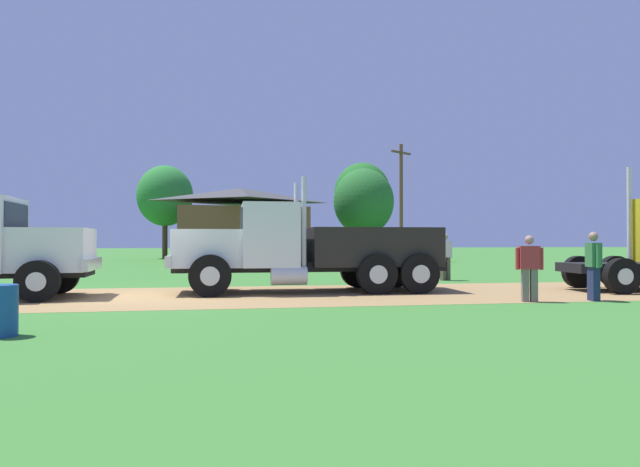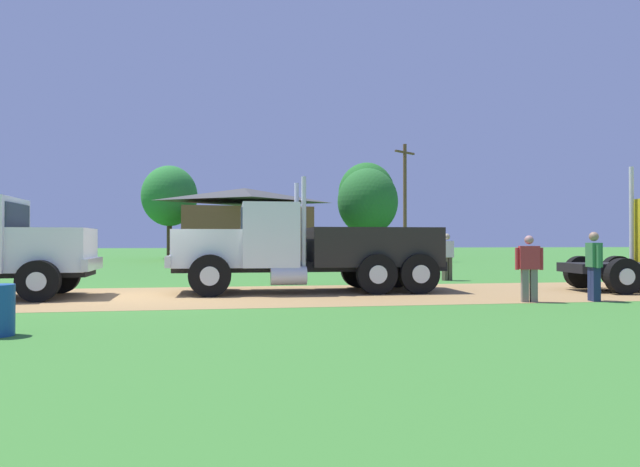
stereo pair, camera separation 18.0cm
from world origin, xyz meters
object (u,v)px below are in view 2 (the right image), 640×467
visitor_standing_near (594,264)px  visitor_far_side (447,255)px  visitor_by_barrel (529,266)px  utility_pole_near (405,199)px  truck_foreground_white (309,249)px  shed_building (245,225)px

visitor_standing_near → visitor_far_side: (-0.86, 7.61, 0.05)m
visitor_standing_near → visitor_by_barrel: bearing=177.4°
utility_pole_near → visitor_by_barrel: bearing=-101.1°
utility_pole_near → visitor_far_side: bearing=-103.0°
truck_foreground_white → visitor_far_side: (5.88, 3.84, -0.29)m
visitor_far_side → utility_pole_near: utility_pole_near is taller
visitor_far_side → utility_pole_near: (4.34, 18.87, 3.52)m
visitor_standing_near → shed_building: bearing=104.1°
utility_pole_near → truck_foreground_white: bearing=-114.2°
truck_foreground_white → shed_building: size_ratio=0.78×
shed_building → truck_foreground_white: bearing=-87.6°
visitor_standing_near → visitor_by_barrel: visitor_standing_near is taller
visitor_far_side → shed_building: 24.83m
truck_foreground_white → utility_pole_near: 25.11m
visitor_far_side → utility_pole_near: 19.68m
visitor_by_barrel → utility_pole_near: 27.14m
utility_pole_near → shed_building: bearing=156.8°
shed_building → visitor_by_barrel: bearing=-78.8°
shed_building → utility_pole_near: bearing=-23.2°
visitor_standing_near → utility_pole_near: utility_pole_near is taller
truck_foreground_white → utility_pole_near: size_ratio=0.95×
visitor_standing_near → utility_pole_near: 26.94m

